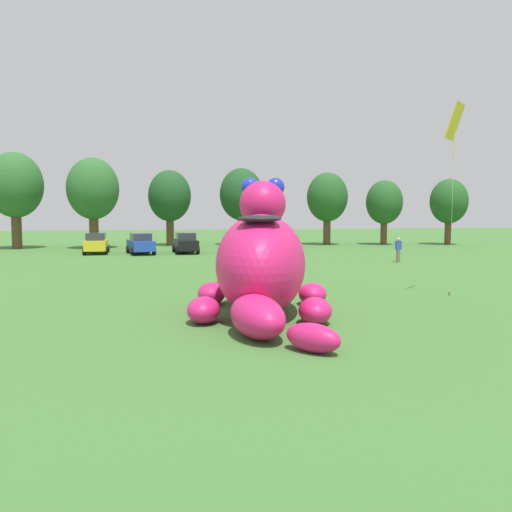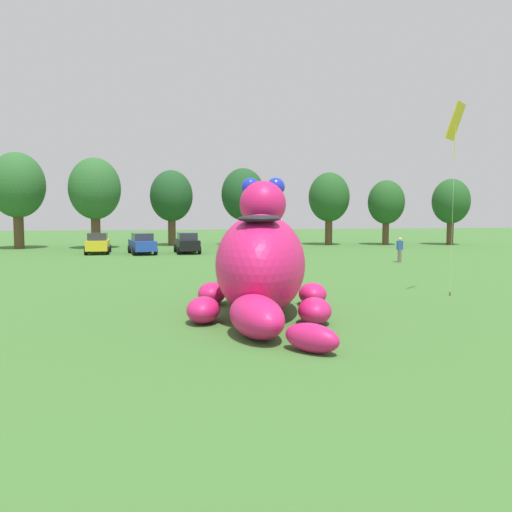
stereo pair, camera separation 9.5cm
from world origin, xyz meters
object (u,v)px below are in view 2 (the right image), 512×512
Objects in this scene: car_black at (187,243)px; tethered_flying_kite at (455,124)px; box_truck at (262,233)px; car_blue at (142,244)px; spectator_by_cars at (400,250)px; giant_inflatable_creature at (261,262)px; spectator_near_inflatable at (223,266)px; car_yellow at (98,243)px; spectator_mid_field at (249,261)px.

tethered_flying_kite is at bearing -66.91° from car_black.
car_blue is at bearing -167.49° from box_truck.
car_blue is at bearing 150.96° from spectator_by_cars.
tethered_flying_kite is (8.45, 2.48, 5.28)m from giant_inflatable_creature.
spectator_near_inflatable is (4.89, -18.48, -0.01)m from car_blue.
car_black is 17.54m from spectator_by_cars.
car_yellow reaches higher than spectator_by_cars.
giant_inflatable_creature reaches higher than box_truck.
car_blue reaches higher than spectator_mid_field.
car_black is (7.30, -0.65, 0.00)m from car_yellow.
spectator_by_cars is (12.97, 8.56, 0.00)m from spectator_near_inflatable.
spectator_near_inflatable is at bearing 150.14° from tethered_flying_kite.
spectator_by_cars is at bearing 52.59° from giant_inflatable_creature.
car_blue is 0.55× the size of tethered_flying_kite.
tethered_flying_kite is (9.01, -5.17, 6.20)m from spectator_near_inflatable.
giant_inflatable_creature is 2.22× the size of car_blue.
spectator_near_inflatable is (8.54, -19.51, -0.01)m from car_yellow.
giant_inflatable_creature is at bearing -86.12° from car_black.
spectator_by_cars is (11.39, 6.20, 0.00)m from spectator_mid_field.
giant_inflatable_creature is 5.68× the size of spectator_mid_field.
car_blue is 2.55× the size of spectator_mid_field.
tethered_flying_kite reaches higher than spectator_near_inflatable.
box_truck is 3.80× the size of spectator_near_inflatable.
box_truck is at bearing 15.99° from car_black.
box_truck is 0.82× the size of tethered_flying_kite.
giant_inflatable_creature reaches higher than car_yellow.
car_blue is at bearing 104.82° from spectator_near_inflatable.
tethered_flying_kite is at bearing -54.59° from car_yellow.
car_blue is 20.43m from spectator_by_cars.
giant_inflatable_creature is at bearing -163.61° from tethered_flying_kite.
spectator_near_inflatable is (-0.56, 7.66, -0.92)m from giant_inflatable_creature.
car_yellow is 0.65× the size of box_truck.
car_blue is 19.11m from spectator_near_inflatable.
car_yellow is 14.06m from box_truck.
spectator_near_inflatable is 2.84m from spectator_mid_field.
car_yellow is at bearing 153.02° from spectator_by_cars.
car_blue is 2.55× the size of spectator_near_inflatable.
box_truck is 3.80× the size of spectator_by_cars.
car_black is at bearing 93.75° from spectator_near_inflatable.
spectator_near_inflatable is 15.54m from spectator_by_cars.
spectator_mid_field is (10.12, -17.15, -0.01)m from car_yellow.
car_black is at bearing 5.91° from car_blue.
box_truck is at bearing 78.14° from spectator_mid_field.
car_black is 0.54× the size of tethered_flying_kite.
giant_inflatable_creature is 5.68× the size of spectator_near_inflatable.
spectator_by_cars is (21.51, -10.95, -0.01)m from car_yellow.
spectator_near_inflatable and spectator_by_cars have the same top height.
car_yellow is 0.96× the size of car_blue.
car_blue is at bearing -15.82° from car_yellow.
spectator_by_cars is at bearing -26.98° from car_yellow.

